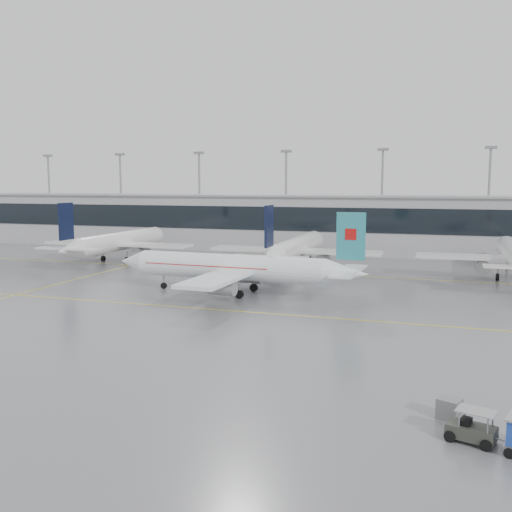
% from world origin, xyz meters
% --- Properties ---
extents(ground, '(320.00, 320.00, 0.00)m').
position_xyz_m(ground, '(0.00, 0.00, 0.00)').
color(ground, slate).
rests_on(ground, ground).
extents(taxi_line_main, '(120.00, 0.25, 0.01)m').
position_xyz_m(taxi_line_main, '(0.00, 0.00, 0.01)').
color(taxi_line_main, yellow).
rests_on(taxi_line_main, ground).
extents(taxi_line_north, '(120.00, 0.25, 0.01)m').
position_xyz_m(taxi_line_north, '(0.00, 30.00, 0.01)').
color(taxi_line_north, yellow).
rests_on(taxi_line_north, ground).
extents(taxi_line_cross, '(0.25, 60.00, 0.01)m').
position_xyz_m(taxi_line_cross, '(-30.00, 15.00, 0.01)').
color(taxi_line_cross, yellow).
rests_on(taxi_line_cross, ground).
extents(terminal, '(180.00, 15.00, 12.00)m').
position_xyz_m(terminal, '(0.00, 62.00, 6.00)').
color(terminal, '#A1A1A5').
rests_on(terminal, ground).
extents(terminal_glass, '(180.00, 0.20, 5.00)m').
position_xyz_m(terminal_glass, '(0.00, 54.45, 7.50)').
color(terminal_glass, black).
rests_on(terminal_glass, ground).
extents(terminal_roof, '(182.00, 16.00, 0.40)m').
position_xyz_m(terminal_roof, '(0.00, 62.00, 12.20)').
color(terminal_roof, gray).
rests_on(terminal_roof, ground).
extents(light_masts, '(156.40, 1.00, 22.60)m').
position_xyz_m(light_masts, '(0.00, 68.00, 13.34)').
color(light_masts, gray).
rests_on(light_masts, ground).
extents(air_canada_jet, '(36.09, 28.77, 11.29)m').
position_xyz_m(air_canada_jet, '(-1.75, 9.76, 3.58)').
color(air_canada_jet, white).
rests_on(air_canada_jet, ground).
extents(parked_jet_b, '(29.64, 36.96, 11.72)m').
position_xyz_m(parked_jet_b, '(-35.00, 33.69, 3.71)').
color(parked_jet_b, silver).
rests_on(parked_jet_b, ground).
extents(parked_jet_c, '(29.64, 36.96, 11.72)m').
position_xyz_m(parked_jet_c, '(-0.00, 33.69, 3.71)').
color(parked_jet_c, silver).
rests_on(parked_jet_c, ground).
extents(baggage_tug, '(4.07, 2.36, 1.94)m').
position_xyz_m(baggage_tug, '(26.08, -27.77, 0.68)').
color(baggage_tug, '#32352E').
rests_on(baggage_tug, ground).
extents(gse_unit, '(1.70, 1.65, 1.33)m').
position_xyz_m(gse_unit, '(24.91, -24.74, 0.66)').
color(gse_unit, slate).
rests_on(gse_unit, ground).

